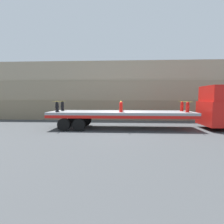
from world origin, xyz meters
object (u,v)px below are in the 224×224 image
at_px(fire_hydrant_black_near_0, 57,107).
at_px(fire_hydrant_red_far_2, 182,106).
at_px(truck_cab, 221,108).
at_px(fire_hydrant_red_near_1, 121,107).
at_px(fire_hydrant_red_far_1, 121,106).
at_px(flatbed_trailer, 114,114).
at_px(fire_hydrant_black_far_0, 62,106).
at_px(fire_hydrant_red_near_2, 188,107).

bearing_deg(fire_hydrant_black_near_0, fire_hydrant_red_far_2, 7.09).
distance_m(truck_cab, fire_hydrant_red_near_1, 6.98).
bearing_deg(fire_hydrant_red_far_2, fire_hydrant_black_near_0, -172.91).
relative_size(fire_hydrant_black_near_0, fire_hydrant_red_far_1, 1.00).
height_order(flatbed_trailer, fire_hydrant_black_far_0, fire_hydrant_black_far_0).
height_order(flatbed_trailer, fire_hydrant_red_near_1, fire_hydrant_red_near_1).
relative_size(fire_hydrant_red_near_1, fire_hydrant_red_far_1, 1.00).
height_order(fire_hydrant_black_near_0, fire_hydrant_red_near_2, same).
xyz_separation_m(truck_cab, fire_hydrant_red_far_1, (-6.96, 0.56, 0.10)).
xyz_separation_m(flatbed_trailer, fire_hydrant_red_near_2, (4.96, -0.56, 0.55)).
relative_size(flatbed_trailer, fire_hydrant_red_near_2, 14.18).
distance_m(fire_hydrant_red_near_1, fire_hydrant_red_far_1, 1.11).
relative_size(truck_cab, fire_hydrant_red_near_1, 4.25).
height_order(fire_hydrant_red_near_1, fire_hydrant_red_far_1, same).
bearing_deg(flatbed_trailer, fire_hydrant_red_far_2, 6.40).
relative_size(truck_cab, flatbed_trailer, 0.30).
height_order(fire_hydrant_red_near_2, fire_hydrant_red_far_2, same).
height_order(fire_hydrant_black_near_0, fire_hydrant_black_far_0, same).
relative_size(fire_hydrant_black_far_0, fire_hydrant_red_far_2, 1.00).
bearing_deg(fire_hydrant_black_far_0, fire_hydrant_red_far_1, 0.00).
xyz_separation_m(truck_cab, flatbed_trailer, (-7.45, 0.00, -0.45)).
distance_m(truck_cab, fire_hydrant_red_far_1, 6.98).
xyz_separation_m(flatbed_trailer, fire_hydrant_black_far_0, (-3.98, 0.56, 0.55)).
height_order(fire_hydrant_red_near_1, fire_hydrant_red_far_2, same).
xyz_separation_m(flatbed_trailer, fire_hydrant_red_near_1, (0.49, -0.56, 0.55)).
xyz_separation_m(fire_hydrant_red_near_2, fire_hydrant_red_far_2, (0.00, 1.11, 0.00)).
height_order(truck_cab, fire_hydrant_red_near_2, truck_cab).
distance_m(fire_hydrant_black_near_0, fire_hydrant_red_far_1, 4.61).
relative_size(fire_hydrant_black_far_0, fire_hydrant_red_far_1, 1.00).
distance_m(fire_hydrant_black_near_0, fire_hydrant_red_near_2, 8.94).
bearing_deg(fire_hydrant_red_near_2, fire_hydrant_red_near_1, 180.00).
height_order(flatbed_trailer, fire_hydrant_black_near_0, fire_hydrant_black_near_0).
height_order(fire_hydrant_black_far_0, fire_hydrant_red_far_2, same).
bearing_deg(fire_hydrant_red_near_1, fire_hydrant_black_far_0, 166.03).
distance_m(fire_hydrant_red_near_1, fire_hydrant_red_near_2, 4.47).
distance_m(truck_cab, fire_hydrant_red_far_2, 2.55).
bearing_deg(fire_hydrant_red_far_2, fire_hydrant_black_far_0, 180.00).
distance_m(truck_cab, flatbed_trailer, 7.46).
bearing_deg(fire_hydrant_black_far_0, fire_hydrant_red_near_1, -13.97).
distance_m(fire_hydrant_red_far_1, fire_hydrant_red_far_2, 4.47).
xyz_separation_m(truck_cab, fire_hydrant_red_near_2, (-2.49, -0.56, 0.10)).
distance_m(fire_hydrant_red_near_1, fire_hydrant_red_far_2, 4.61).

